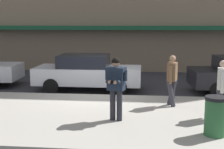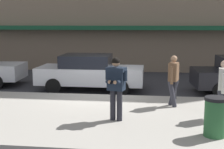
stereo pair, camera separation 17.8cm
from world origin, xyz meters
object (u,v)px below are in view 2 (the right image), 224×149
Objects in this scene: man_texting_on_phone at (116,82)px; pedestrian_in_light_coat at (223,86)px; parking_meter at (176,77)px; pedestrian_dark_coat at (173,78)px; parked_sedan_mid at (90,72)px; trash_bin at (215,117)px.

pedestrian_in_light_coat is (3.03, 0.57, -0.14)m from man_texting_on_phone.
pedestrian_in_light_coat is 2.49m from parking_meter.
man_texting_on_phone is at bearing -133.83° from pedestrian_dark_coat.
trash_bin is at bearing -52.59° from parked_sedan_mid.
pedestrian_dark_coat is 1.34× the size of parking_meter.
parked_sedan_mid is at bearing 140.74° from pedestrian_dark_coat.
parked_sedan_mid is at bearing 139.80° from pedestrian_in_light_coat.
pedestrian_dark_coat is 2.89m from trash_bin.
pedestrian_in_light_coat is at bearing -62.50° from parking_meter.
trash_bin is (0.83, -2.72, -0.47)m from pedestrian_dark_coat.
man_texting_on_phone is at bearing -124.11° from parking_meter.
parking_meter is (0.17, 1.00, -0.14)m from pedestrian_dark_coat.
pedestrian_dark_coat is (-1.32, 1.21, 0.00)m from pedestrian_in_light_coat.
parking_meter is 1.30× the size of trash_bin.
pedestrian_in_light_coat is at bearing 10.61° from man_texting_on_phone.
man_texting_on_phone is at bearing -70.02° from parked_sedan_mid.
parking_meter is (1.88, 2.77, -0.28)m from man_texting_on_phone.
man_texting_on_phone reaches higher than pedestrian_dark_coat.
man_texting_on_phone is 2.47m from pedestrian_dark_coat.
pedestrian_dark_coat is (3.35, -2.73, 0.32)m from parked_sedan_mid.
parked_sedan_mid is at bearing 153.73° from parking_meter.
trash_bin is at bearing -108.05° from pedestrian_in_light_coat.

